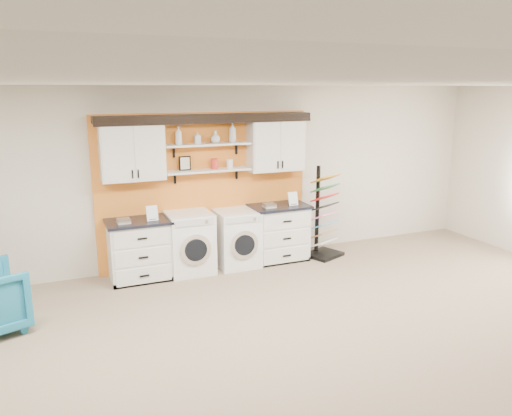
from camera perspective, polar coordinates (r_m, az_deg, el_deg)
name	(u,v)px	position (r m, az deg, el deg)	size (l,w,h in m)	color
floor	(336,397)	(4.95, 9.10, -20.54)	(10.00, 10.00, 0.00)	#8B775D
ceiling	(349,83)	(4.11, 10.60, 13.84)	(10.00, 10.00, 0.00)	white
wall_back	(205,177)	(7.90, -5.89, 3.57)	(10.00, 10.00, 0.00)	beige
accent_panel	(206,190)	(7.90, -5.78, 2.10)	(3.40, 0.07, 2.40)	orange
upper_cabinet_left	(132,151)	(7.38, -13.98, 6.31)	(0.90, 0.35, 0.84)	silver
upper_cabinet_right	(276,145)	(8.03, 2.26, 7.26)	(0.90, 0.35, 0.84)	silver
shelf_lower	(208,171)	(7.69, -5.48, 4.29)	(1.32, 0.28, 0.03)	silver
shelf_upper	(208,144)	(7.63, -5.54, 7.25)	(1.32, 0.28, 0.03)	silver
crown_molding	(207,118)	(7.61, -5.64, 10.24)	(3.30, 0.41, 0.13)	black
picture_frame	(185,163)	(7.62, -8.13, 5.08)	(0.18, 0.02, 0.22)	black
canister_red	(214,164)	(7.70, -4.78, 5.04)	(0.11, 0.11, 0.16)	red
canister_cream	(230,164)	(7.78, -3.02, 5.08)	(0.10, 0.10, 0.14)	silver
base_cabinet_left	(139,250)	(7.54, -13.17, -4.65)	(0.92, 0.66, 0.90)	silver
base_cabinet_right	(279,232)	(8.18, 2.61, -2.79)	(0.94, 0.66, 0.92)	silver
washer	(190,243)	(7.68, -7.59, -3.94)	(0.67, 0.71, 0.93)	white
dryer	(237,238)	(7.91, -2.22, -3.45)	(0.64, 0.71, 0.90)	white
sample_rack	(324,227)	(8.39, 7.73, -2.20)	(0.69, 0.64, 1.52)	black
soap_bottle_a	(179,135)	(7.50, -8.84, 8.20)	(0.10, 0.10, 0.27)	silver
soap_bottle_b	(197,137)	(7.58, -6.71, 8.01)	(0.09, 0.09, 0.19)	silver
soap_bottle_c	(215,137)	(7.66, -4.68, 8.09)	(0.14, 0.14, 0.18)	silver
soap_bottle_d	(233,132)	(7.74, -2.70, 8.63)	(0.12, 0.12, 0.30)	silver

